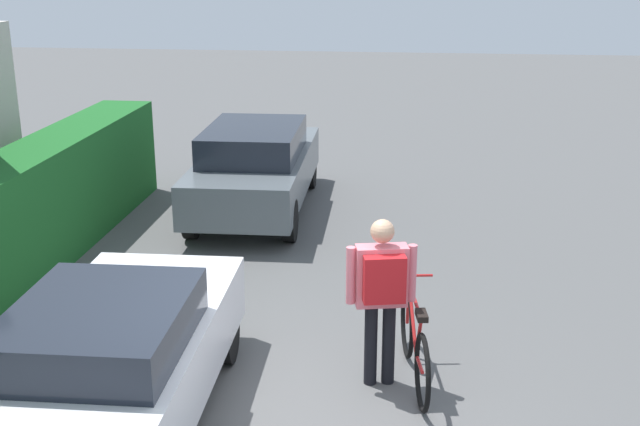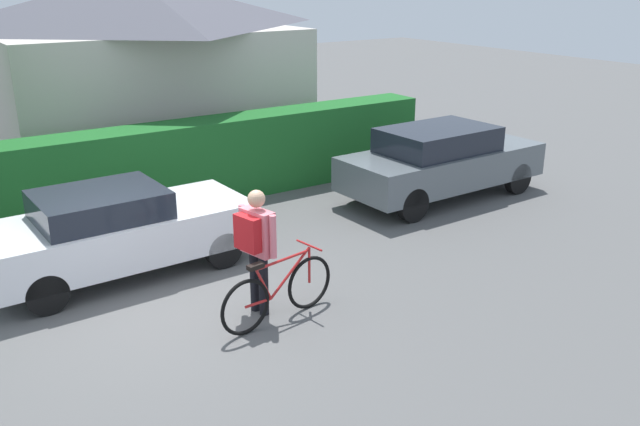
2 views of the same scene
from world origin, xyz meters
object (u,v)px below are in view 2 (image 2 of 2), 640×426
at_px(parked_car_far, 441,161).
at_px(bicycle, 279,292).
at_px(parked_car_near, 118,230).
at_px(person_rider, 256,240).

xyz_separation_m(parked_car_far, bicycle, (-5.43, -2.67, -0.37)).
xyz_separation_m(parked_car_near, person_rider, (1.11, -2.33, 0.36)).
height_order(parked_car_far, bicycle, parked_car_far).
distance_m(parked_car_near, person_rider, 2.60).
bearing_deg(parked_car_far, person_rider, -157.26).
relative_size(bicycle, person_rider, 1.05).
bearing_deg(parked_car_far, bicycle, -153.81).
height_order(parked_car_near, parked_car_far, parked_car_far).
distance_m(parked_car_far, bicycle, 6.06).
distance_m(parked_car_near, parked_car_far, 6.66).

